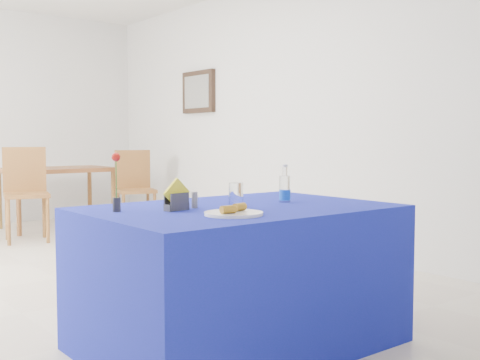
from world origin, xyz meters
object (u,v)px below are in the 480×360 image
object	(u,v)px
chair_bg_left	(26,187)
chair_bg_right	(134,184)
plate	(234,214)
blue_table	(239,276)
oak_table	(57,174)
water_bottle	(285,190)

from	to	relation	value
chair_bg_left	chair_bg_right	distance (m)	1.33
plate	blue_table	world-z (taller)	plate
oak_table	chair_bg_left	xyz separation A→B (m)	(-0.63, -0.70, -0.08)
plate	blue_table	xyz separation A→B (m)	(0.25, 0.27, -0.39)
blue_table	chair_bg_right	size ratio (longest dim) A/B	1.64
blue_table	oak_table	size ratio (longest dim) A/B	1.20
water_bottle	chair_bg_left	distance (m)	4.10
plate	chair_bg_right	size ratio (longest dim) A/B	0.29
water_bottle	chair_bg_right	bearing A→B (deg)	73.12
chair_bg_left	water_bottle	bearing A→B (deg)	-73.82
water_bottle	oak_table	world-z (taller)	water_bottle
chair_bg_left	chair_bg_right	world-z (taller)	chair_bg_left
plate	water_bottle	bearing A→B (deg)	25.72
blue_table	oak_table	world-z (taller)	blue_table
plate	oak_table	bearing A→B (deg)	77.46
blue_table	plate	bearing A→B (deg)	-132.09
blue_table	chair_bg_right	distance (m)	4.38
oak_table	plate	bearing A→B (deg)	-102.54
plate	blue_table	distance (m)	0.53
oak_table	chair_bg_left	distance (m)	0.94
plate	chair_bg_left	distance (m)	4.41
chair_bg_left	oak_table	bearing A→B (deg)	62.86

